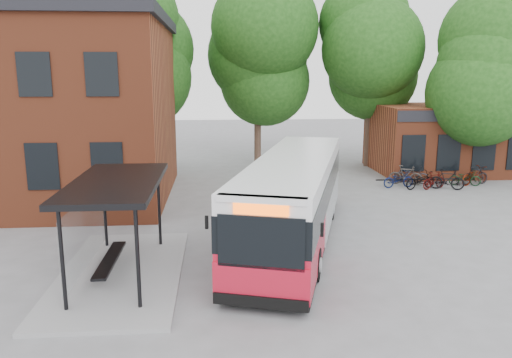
{
  "coord_description": "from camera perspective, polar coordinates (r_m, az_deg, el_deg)",
  "views": [
    {
      "loc": [
        -1.61,
        -15.06,
        5.81
      ],
      "look_at": [
        -0.2,
        2.96,
        2.0
      ],
      "focal_mm": 35.0,
      "sensor_mm": 36.0,
      "label": 1
    }
  ],
  "objects": [
    {
      "name": "shop_row",
      "position": [
        33.69,
        25.18,
        4.28
      ],
      "size": [
        14.0,
        6.2,
        4.0
      ],
      "primitive_type": null,
      "color": "brown",
      "rests_on": "ground"
    },
    {
      "name": "bicycle_7",
      "position": [
        29.15,
        23.75,
        0.37
      ],
      "size": [
        1.69,
        0.79,
        0.98
      ],
      "primitive_type": "imported",
      "rotation": [
        0.0,
        0.0,
        1.78
      ],
      "color": "black",
      "rests_on": "ground"
    },
    {
      "name": "bicycle_0",
      "position": [
        26.99,
        15.98,
        -0.04
      ],
      "size": [
        1.73,
        0.81,
        0.88
      ],
      "primitive_type": "imported",
      "rotation": [
        0.0,
        0.0,
        1.71
      ],
      "color": "#0A1540",
      "rests_on": "ground"
    },
    {
      "name": "bicycle_5",
      "position": [
        27.31,
        20.99,
        -0.08
      ],
      "size": [
        1.76,
        1.11,
        1.03
      ],
      "primitive_type": "imported",
      "rotation": [
        0.0,
        0.0,
        1.17
      ],
      "color": "black",
      "rests_on": "ground"
    },
    {
      "name": "bicycle_6",
      "position": [
        28.63,
        22.77,
        0.12
      ],
      "size": [
        1.71,
        0.97,
        0.85
      ],
      "primitive_type": "imported",
      "rotation": [
        0.0,
        0.0,
        1.3
      ],
      "color": "black",
      "rests_on": "ground"
    },
    {
      "name": "bus_shelter",
      "position": [
        15.0,
        -15.44,
        -5.44
      ],
      "size": [
        3.6,
        7.0,
        2.9
      ],
      "primitive_type": null,
      "color": "black",
      "rests_on": "ground"
    },
    {
      "name": "bicycle_3",
      "position": [
        27.21,
        19.68,
        -0.15
      ],
      "size": [
        1.55,
        0.98,
        0.91
      ],
      "primitive_type": "imported",
      "rotation": [
        0.0,
        0.0,
        1.97
      ],
      "color": "#3C0907",
      "rests_on": "ground"
    },
    {
      "name": "city_bus",
      "position": [
        17.55,
        4.4,
        -2.36
      ],
      "size": [
        5.8,
        12.02,
        3.0
      ],
      "primitive_type": null,
      "rotation": [
        0.0,
        0.0,
        -0.29
      ],
      "color": "red",
      "rests_on": "ground"
    },
    {
      "name": "bicycle_1",
      "position": [
        27.77,
        16.72,
        0.42
      ],
      "size": [
        1.81,
        1.12,
        1.05
      ],
      "primitive_type": "imported",
      "rotation": [
        0.0,
        0.0,
        1.18
      ],
      "color": "#3D3934",
      "rests_on": "ground"
    },
    {
      "name": "bicycle_2",
      "position": [
        27.01,
        18.26,
        -0.11
      ],
      "size": [
        1.89,
        1.16,
        0.94
      ],
      "primitive_type": "imported",
      "rotation": [
        0.0,
        0.0,
        1.9
      ],
      "color": "black",
      "rests_on": "ground"
    },
    {
      "name": "tree_1",
      "position": [
        32.17,
        0.19,
        10.82
      ],
      "size": [
        7.92,
        7.92,
        10.4
      ],
      "primitive_type": null,
      "color": "#174111",
      "rests_on": "ground"
    },
    {
      "name": "bike_rail",
      "position": [
        27.89,
        18.61,
        -0.35
      ],
      "size": [
        5.2,
        0.1,
        0.38
      ],
      "primitive_type": null,
      "color": "black",
      "rests_on": "ground"
    },
    {
      "name": "bicycle_4",
      "position": [
        28.22,
        17.32,
        0.46
      ],
      "size": [
        1.91,
        1.26,
        0.95
      ],
      "primitive_type": "imported",
      "rotation": [
        0.0,
        0.0,
        1.19
      ],
      "color": "#25262C",
      "rests_on": "ground"
    },
    {
      "name": "tree_2",
      "position": [
        32.51,
        12.97,
        11.06
      ],
      "size": [
        7.92,
        7.92,
        11.0
      ],
      "primitive_type": null,
      "color": "#174111",
      "rests_on": "ground"
    },
    {
      "name": "tree_3",
      "position": [
        30.78,
        24.17,
        8.7
      ],
      "size": [
        7.04,
        7.04,
        9.28
      ],
      "primitive_type": null,
      "color": "#174111",
      "rests_on": "ground"
    },
    {
      "name": "ground",
      "position": [
        16.22,
        1.55,
        -9.09
      ],
      "size": [
        100.0,
        100.0,
        0.0
      ],
      "primitive_type": "plane",
      "color": "slate"
    },
    {
      "name": "bicycle_extra_0",
      "position": [
        29.06,
        23.68,
        0.35
      ],
      "size": [
        1.98,
        1.38,
        0.99
      ],
      "primitive_type": "imported",
      "rotation": [
        0.0,
        0.0,
        2.0
      ],
      "color": "#521405",
      "rests_on": "ground"
    },
    {
      "name": "tree_0",
      "position": [
        31.37,
        -12.75,
        11.05
      ],
      "size": [
        7.92,
        7.92,
        11.0
      ],
      "primitive_type": null,
      "color": "#174111",
      "rests_on": "ground"
    }
  ]
}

